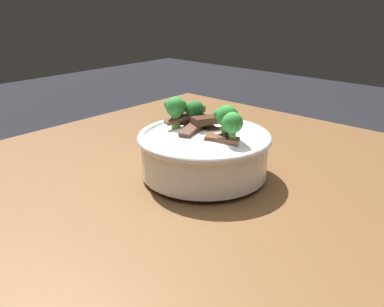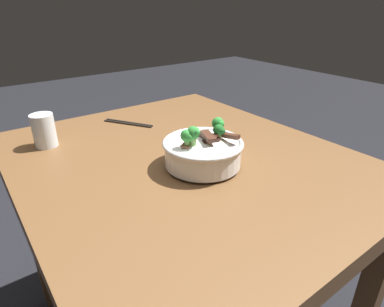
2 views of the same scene
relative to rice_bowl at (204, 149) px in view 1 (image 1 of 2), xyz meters
The scene contains 2 objects.
dining_table 0.17m from the rice_bowl, behind, with size 1.10×0.93×0.80m.
rice_bowl is the anchor object (origin of this frame).
Camera 1 is at (-0.41, -0.41, 1.10)m, focal length 38.05 mm.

